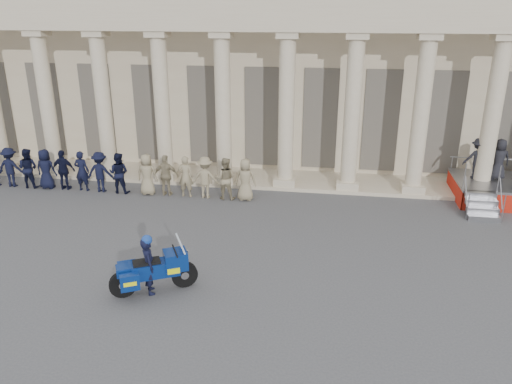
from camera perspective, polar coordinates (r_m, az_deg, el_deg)
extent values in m
plane|color=#414144|center=(14.21, -5.52, -10.07)|extent=(90.00, 90.00, 0.00)
cube|color=#BBAB8C|center=(27.14, 2.31, 14.73)|extent=(40.00, 10.00, 9.00)
cube|color=#BBAB8C|center=(22.04, 0.17, 1.61)|extent=(40.00, 2.60, 0.15)
cube|color=#BBAB8C|center=(20.08, -0.19, 19.29)|extent=(35.80, 1.00, 1.00)
cube|color=#BBAB8C|center=(25.77, -26.81, 2.69)|extent=(0.90, 0.90, 0.30)
cube|color=#BBAB8C|center=(24.35, -21.83, 2.50)|extent=(0.90, 0.90, 0.30)
cylinder|color=#BBAB8C|center=(23.69, -22.77, 9.30)|extent=(0.64, 0.64, 5.60)
cube|color=#BBAB8C|center=(23.38, -23.77, 16.30)|extent=(0.85, 0.85, 0.24)
cube|color=#BBAB8C|center=(23.14, -16.28, 2.27)|extent=(0.90, 0.90, 0.30)
cylinder|color=#BBAB8C|center=(22.44, -17.02, 9.44)|extent=(0.64, 0.64, 5.60)
cube|color=#BBAB8C|center=(22.11, -17.83, 16.87)|extent=(0.85, 0.85, 0.24)
cube|color=#BBAB8C|center=(22.17, -10.18, 1.99)|extent=(0.90, 0.90, 0.30)
cylinder|color=#BBAB8C|center=(21.43, -10.67, 9.50)|extent=(0.64, 0.64, 5.60)
cube|color=#BBAB8C|center=(21.09, -11.21, 17.30)|extent=(0.85, 0.85, 0.24)
cube|color=#BBAB8C|center=(21.46, -3.60, 1.67)|extent=(0.90, 0.90, 0.30)
cylinder|color=#BBAB8C|center=(20.71, -3.78, 9.42)|extent=(0.64, 0.64, 5.60)
cube|color=#BBAB8C|center=(20.36, -3.98, 17.52)|extent=(0.85, 0.85, 0.24)
cube|color=#BBAB8C|center=(21.06, 3.32, 1.31)|extent=(0.90, 0.90, 0.30)
cylinder|color=#BBAB8C|center=(20.29, 3.49, 9.20)|extent=(0.64, 0.64, 5.60)
cube|color=#BBAB8C|center=(19.93, 3.68, 17.46)|extent=(0.85, 0.85, 0.24)
cube|color=#BBAB8C|center=(20.98, 10.40, 0.91)|extent=(0.90, 0.90, 0.30)
cylinder|color=#BBAB8C|center=(20.20, 10.93, 8.83)|extent=(0.64, 0.64, 5.60)
cube|color=#BBAB8C|center=(19.84, 11.51, 17.10)|extent=(0.85, 0.85, 0.24)
cube|color=#BBAB8C|center=(21.21, 17.42, 0.51)|extent=(0.90, 0.90, 0.30)
cylinder|color=#BBAB8C|center=(20.45, 18.30, 8.31)|extent=(0.64, 0.64, 5.60)
cube|color=#BBAB8C|center=(20.09, 19.25, 16.45)|extent=(0.85, 0.85, 0.24)
cube|color=#BBAB8C|center=(21.76, 24.19, 0.12)|extent=(0.90, 0.90, 0.30)
cylinder|color=#BBAB8C|center=(21.02, 25.35, 7.68)|extent=(0.64, 0.64, 5.60)
cube|color=#BBAB8C|center=(20.67, 26.61, 15.56)|extent=(0.85, 0.85, 0.24)
cube|color=black|center=(26.17, -22.75, 8.66)|extent=(1.30, 0.12, 4.20)
cube|color=black|center=(24.91, -17.59, 8.76)|extent=(1.30, 0.12, 4.20)
cube|color=black|center=(23.87, -11.92, 8.79)|extent=(1.30, 0.12, 4.20)
cube|color=black|center=(23.08, -5.80, 8.73)|extent=(1.30, 0.12, 4.20)
cube|color=black|center=(22.55, 0.67, 8.56)|extent=(1.30, 0.12, 4.20)
cube|color=black|center=(22.32, 7.35, 8.27)|extent=(1.30, 0.12, 4.20)
cube|color=black|center=(22.40, 14.07, 7.87)|extent=(1.30, 0.12, 4.20)
cube|color=black|center=(22.77, 20.64, 7.37)|extent=(1.30, 0.12, 4.20)
cube|color=black|center=(23.42, 26.91, 6.81)|extent=(1.30, 0.12, 4.20)
imported|color=black|center=(23.43, -26.26, 2.56)|extent=(1.09, 0.63, 1.69)
imported|color=black|center=(22.97, -24.61, 2.50)|extent=(0.82, 0.64, 1.69)
imported|color=black|center=(22.54, -22.90, 2.43)|extent=(0.82, 0.54, 1.69)
imported|color=black|center=(22.13, -21.12, 2.36)|extent=(0.99, 0.41, 1.69)
imported|color=black|center=(21.74, -19.28, 2.29)|extent=(0.62, 0.40, 1.69)
imported|color=black|center=(21.37, -17.37, 2.21)|extent=(1.09, 0.63, 1.69)
imported|color=black|center=(21.03, -15.40, 2.12)|extent=(0.82, 0.64, 1.69)
imported|color=gray|center=(20.57, -12.34, 1.98)|extent=(0.82, 0.54, 1.69)
imported|color=gray|center=(20.29, -10.22, 1.88)|extent=(0.99, 0.41, 1.69)
imported|color=gray|center=(20.04, -8.04, 1.77)|extent=(0.62, 0.40, 1.69)
imported|color=gray|center=(19.83, -5.81, 1.66)|extent=(1.09, 0.63, 1.69)
imported|color=gray|center=(19.64, -3.54, 1.55)|extent=(0.82, 0.64, 1.69)
imported|color=gray|center=(19.49, -1.23, 1.43)|extent=(0.82, 0.54, 1.69)
cube|color=gray|center=(21.84, 26.82, 1.01)|extent=(3.93, 2.81, 0.10)
cube|color=#A41A0D|center=(21.44, 21.72, 0.32)|extent=(0.04, 2.81, 0.69)
cube|color=gray|center=(19.59, 24.58, -2.74)|extent=(1.10, 0.28, 0.20)
cube|color=gray|center=(19.77, 24.47, -1.90)|extent=(1.10, 0.28, 0.20)
cube|color=gray|center=(19.95, 24.36, -1.07)|extent=(1.10, 0.28, 0.20)
cube|color=gray|center=(20.14, 24.26, -0.25)|extent=(1.10, 0.28, 0.20)
cylinder|color=gray|center=(22.92, 26.11, 3.42)|extent=(3.93, 0.04, 0.04)
imported|color=black|center=(21.45, 23.98, 3.54)|extent=(1.04, 0.60, 1.61)
imported|color=black|center=(21.67, 26.03, 3.38)|extent=(0.79, 0.51, 1.61)
cylinder|color=black|center=(13.86, -8.17, -9.32)|extent=(0.71, 0.47, 0.72)
cylinder|color=black|center=(13.72, -14.97, -10.18)|extent=(0.71, 0.47, 0.72)
cube|color=navy|center=(13.62, -11.41, -8.58)|extent=(1.32, 0.99, 0.41)
cube|color=navy|center=(13.60, -9.18, -7.65)|extent=(0.79, 0.78, 0.49)
cube|color=silver|center=(13.71, -9.12, -8.57)|extent=(0.36, 0.40, 0.13)
cube|color=#B2BFCC|center=(13.45, -8.49, -6.16)|extent=(0.43, 0.55, 0.58)
cube|color=black|center=(13.50, -12.40, -7.89)|extent=(0.80, 0.66, 0.11)
cube|color=navy|center=(13.53, -14.89, -8.68)|extent=(0.51, 0.50, 0.24)
cube|color=navy|center=(13.31, -14.24, -9.94)|extent=(0.54, 0.44, 0.43)
cube|color=#E5EB0C|center=(13.31, -14.24, -9.94)|extent=(0.41, 0.38, 0.11)
cube|color=navy|center=(13.92, -14.50, -8.54)|extent=(0.54, 0.44, 0.43)
cube|color=#E5EB0C|center=(13.92, -14.50, -8.54)|extent=(0.41, 0.38, 0.11)
cylinder|color=silver|center=(13.98, -13.70, -9.61)|extent=(0.63, 0.40, 0.11)
cylinder|color=black|center=(13.48, -9.24, -6.67)|extent=(0.39, 0.69, 0.04)
imported|color=black|center=(13.55, -12.14, -8.22)|extent=(0.61, 0.69, 1.59)
sphere|color=navy|center=(13.21, -12.38, -5.38)|extent=(0.28, 0.28, 0.28)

